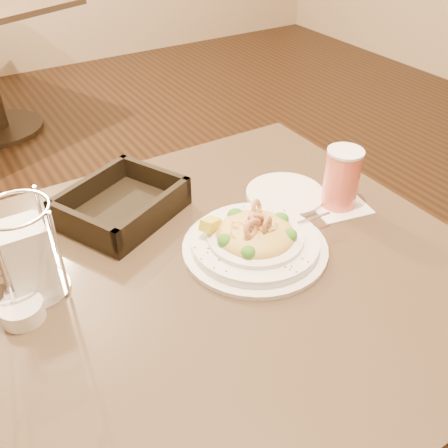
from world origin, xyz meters
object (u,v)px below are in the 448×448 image
main_table (229,346)px  drink_glass (342,179)px  napkin_caddy (28,257)px  pasta_bowl (255,239)px  bread_basket (122,206)px  side_plate (285,194)px  butter_ramekin (22,311)px

main_table → drink_glass: bearing=8.0°
napkin_caddy → pasta_bowl: bearing=-15.2°
napkin_caddy → bread_basket: bearing=32.4°
pasta_bowl → napkin_caddy: 0.41m
napkin_caddy → side_plate: (0.56, 0.02, -0.07)m
bread_basket → napkin_caddy: napkin_caddy is taller
main_table → side_plate: size_ratio=5.14×
main_table → butter_ramekin: (-0.36, 0.06, 0.25)m
main_table → drink_glass: (0.31, 0.04, 0.30)m
butter_ramekin → side_plate: bearing=6.6°
drink_glass → side_plate: drink_glass is taller
napkin_caddy → main_table: bearing=-19.5°
pasta_bowl → drink_glass: bearing=7.8°
bread_basket → butter_ramekin: size_ratio=4.14×
main_table → pasta_bowl: bearing=8.6°
pasta_bowl → napkin_caddy: bearing=164.8°
bread_basket → drink_glass: bearing=-26.8°
pasta_bowl → bread_basket: pasta_bowl is taller
drink_glass → side_plate: (-0.08, 0.09, -0.06)m
bread_basket → side_plate: (0.34, -0.12, -0.02)m
main_table → pasta_bowl: (0.06, 0.01, 0.26)m
drink_glass → butter_ramekin: drink_glass is taller
napkin_caddy → butter_ramekin: napkin_caddy is taller
drink_glass → bread_basket: size_ratio=0.47×
main_table → bread_basket: 0.38m
butter_ramekin → napkin_caddy: bearing=55.2°
main_table → pasta_bowl: pasta_bowl is taller
butter_ramekin → main_table: bearing=-9.8°
bread_basket → napkin_caddy: bearing=-147.6°
butter_ramekin → pasta_bowl: bearing=-7.1°
bread_basket → butter_ramekin: bread_basket is taller
butter_ramekin → drink_glass: bearing=-1.7°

